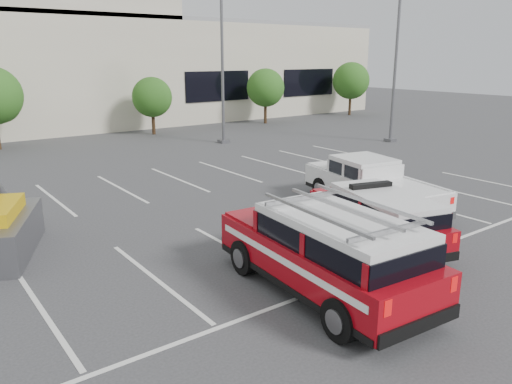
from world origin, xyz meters
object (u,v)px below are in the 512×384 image
light_pole_mid (222,59)px  white_pickup (371,189)px  convention_building (39,65)px  tree_mid_right (153,98)px  fire_chief_suv (377,220)px  light_pole_right (396,59)px  tree_right (266,89)px  tree_far_right (351,82)px  ladder_suv (326,258)px

light_pole_mid → white_pickup: bearing=-102.9°
convention_building → tree_mid_right: size_ratio=15.04×
tree_mid_right → fire_chief_suv: bearing=-100.0°
light_pole_right → tree_right: bearing=94.3°
convention_building → tree_far_right: bearing=-21.5°
tree_far_right → light_pole_right: (-9.09, -12.05, 2.14)m
convention_building → tree_mid_right: 11.20m
tree_mid_right → fire_chief_suv: (-4.15, -23.62, -1.79)m
convention_building → tree_far_right: (24.91, -9.82, -1.68)m
tree_far_right → white_pickup: (-21.55, -21.15, -2.32)m
light_pole_right → tree_mid_right: bearing=132.2°
white_pickup → fire_chief_suv: bearing=-125.7°
fire_chief_suv → ladder_suv: 3.78m
white_pickup → ladder_suv: (-6.09, -3.92, 0.18)m
light_pole_mid → fire_chief_suv: 19.12m
light_pole_right → fire_chief_suv: bearing=-142.4°
light_pole_right → white_pickup: (-12.46, -9.10, -4.47)m
fire_chief_suv → ladder_suv: bearing=-141.3°
white_pickup → tree_mid_right: bearing=96.5°
light_pole_mid → ladder_suv: light_pole_mid is taller
tree_far_right → light_pole_right: 15.24m
tree_right → light_pole_mid: 10.38m
convention_building → ladder_suv: convention_building is taller
light_pole_mid → white_pickup: size_ratio=1.67×
light_pole_mid → fire_chief_suv: (-6.06, -17.58, -4.47)m
light_pole_right → fire_chief_suv: size_ratio=1.94×
tree_right → white_pickup: size_ratio=0.72×
white_pickup → ladder_suv: ladder_suv is taller
fire_chief_suv → white_pickup: 3.59m
convention_building → tree_right: bearing=-33.4°
convention_building → fire_chief_suv: convention_building is taller
tree_far_right → light_pole_mid: bearing=-161.5°
convention_building → ladder_suv: size_ratio=10.20×
white_pickup → ladder_suv: size_ratio=1.04×
convention_building → light_pole_mid: bearing=-66.7°
tree_mid_right → fire_chief_suv: size_ratio=0.75×
tree_mid_right → white_pickup: 21.28m
light_pole_right → ladder_suv: (-18.55, -13.03, -4.28)m
tree_right → tree_far_right: (10.00, 0.00, 0.27)m
tree_mid_right → tree_right: (10.00, 0.00, 0.27)m
convention_building → light_pole_mid: (6.82, -15.86, 0.47)m
tree_mid_right → light_pole_mid: light_pole_mid is taller
tree_right → light_pole_right: 12.32m
tree_right → tree_far_right: tree_far_right is taller
fire_chief_suv → tree_mid_right: bearing=96.2°
tree_right → white_pickup: tree_right is taller
tree_mid_right → tree_far_right: size_ratio=0.82×
tree_right → ladder_suv: size_ratio=0.75×
tree_mid_right → light_pole_right: (10.91, -12.05, 2.68)m
tree_mid_right → tree_right: 10.00m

